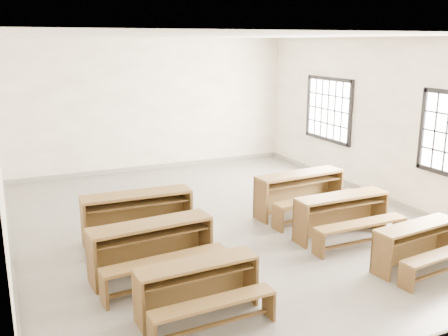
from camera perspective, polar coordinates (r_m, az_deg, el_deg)
name	(u,v)px	position (r m, az deg, el deg)	size (l,w,h in m)	color
room	(229,101)	(8.40, 0.56, 7.64)	(8.50, 8.50, 3.20)	slate
desk_set_0	(199,285)	(5.92, -2.89, -13.26)	(1.48, 0.81, 0.65)	brown
desk_set_1	(153,246)	(6.87, -8.12, -8.80)	(1.74, 1.00, 0.75)	brown
desk_set_2	(138,213)	(8.09, -9.77, -5.14)	(1.76, 0.96, 0.78)	brown
desk_set_3	(419,243)	(7.59, 21.34, -7.99)	(1.47, 0.87, 0.63)	brown
desk_set_4	(343,214)	(8.30, 13.47, -5.09)	(1.61, 0.84, 0.72)	brown
desk_set_5	(301,191)	(9.26, 8.81, -2.58)	(1.80, 1.03, 0.78)	brown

